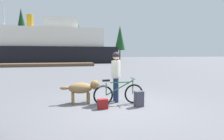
% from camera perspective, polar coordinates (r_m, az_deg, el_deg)
% --- Properties ---
extents(ground_plane, '(160.00, 160.00, 0.00)m').
position_cam_1_polar(ground_plane, '(6.25, 2.54, -11.04)').
color(ground_plane, slate).
extents(bicycle, '(1.77, 0.44, 0.89)m').
position_cam_1_polar(bicycle, '(6.34, 1.99, -7.32)').
color(bicycle, black).
rests_on(bicycle, ground_plane).
extents(person_cyclist, '(0.32, 0.53, 1.80)m').
position_cam_1_polar(person_cyclist, '(6.60, 1.17, -0.47)').
color(person_cyclist, navy).
rests_on(person_cyclist, ground_plane).
extents(dog, '(1.38, 0.45, 0.79)m').
position_cam_1_polar(dog, '(6.58, -8.99, -5.56)').
color(dog, olive).
rests_on(dog, ground_plane).
extents(backpack, '(0.31, 0.25, 0.51)m').
position_cam_1_polar(backpack, '(6.17, 8.34, -8.84)').
color(backpack, '#3F3F4C').
rests_on(backpack, ground_plane).
extents(handbag_pannier, '(0.33, 0.19, 0.31)m').
position_cam_1_polar(handbag_pannier, '(5.91, -2.89, -10.43)').
color(handbag_pannier, maroon).
rests_on(handbag_pannier, ground_plane).
extents(dock_pier, '(15.22, 2.80, 0.40)m').
position_cam_1_polar(dock_pier, '(26.84, -22.23, 1.48)').
color(dock_pier, brown).
rests_on(dock_pier, ground_plane).
extents(ferry_boat, '(24.22, 8.06, 8.51)m').
position_cam_1_polar(ferry_boat, '(35.59, -19.00, 6.86)').
color(ferry_boat, black).
rests_on(ferry_boat, ground_plane).
extents(sailboat_moored, '(8.40, 2.35, 9.26)m').
position_cam_1_polar(sailboat_moored, '(34.15, -29.99, 2.38)').
color(sailboat_moored, navy).
rests_on(sailboat_moored, ground_plane).
extents(pine_tree_far_left, '(3.47, 3.47, 12.40)m').
position_cam_1_polar(pine_tree_far_left, '(49.88, -26.20, 11.67)').
color(pine_tree_far_left, '#4C331E').
rests_on(pine_tree_far_left, ground_plane).
extents(pine_tree_center, '(3.13, 3.13, 10.92)m').
position_cam_1_polar(pine_tree_center, '(48.76, -10.69, 11.19)').
color(pine_tree_center, '#4C331E').
rests_on(pine_tree_center, ground_plane).
extents(pine_tree_far_right, '(2.90, 2.90, 9.42)m').
position_cam_1_polar(pine_tree_far_right, '(52.09, 2.47, 9.87)').
color(pine_tree_far_right, '#4C331E').
rests_on(pine_tree_far_right, ground_plane).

